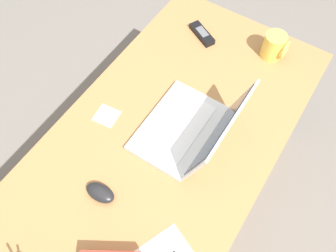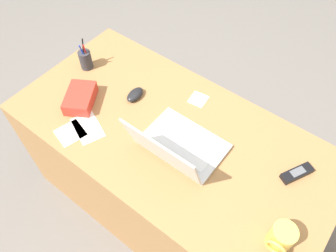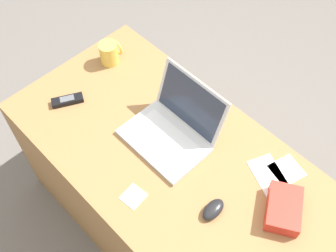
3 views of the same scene
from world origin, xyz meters
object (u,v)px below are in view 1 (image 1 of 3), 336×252
Objects in this scene: computer_mouse at (100,193)px; cordless_phone at (202,34)px; laptop at (191,129)px; coffee_mug_white at (274,46)px.

computer_mouse is 0.72× the size of cordless_phone.
laptop is 0.51m from coffee_mug_white.
cordless_phone is at bearing -78.27° from coffee_mug_white.
laptop is 0.49m from cordless_phone.
cordless_phone is at bearing -177.92° from computer_mouse.
laptop is 3.23× the size of coffee_mug_white.
cordless_phone is (-0.44, -0.21, -0.04)m from laptop.
computer_mouse is 0.88m from coffee_mug_white.
laptop is at bearing 155.65° from computer_mouse.
computer_mouse is 0.95× the size of coffee_mug_white.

